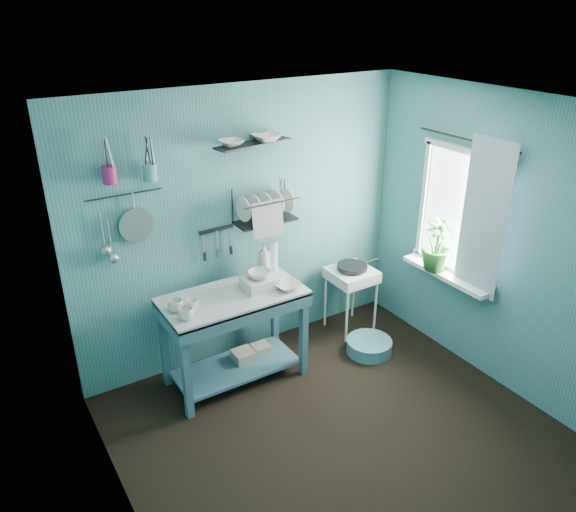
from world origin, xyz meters
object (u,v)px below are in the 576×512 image
potted_plant (437,245)px  floor_basin (369,346)px  mug_right (176,306)px  mug_left (186,314)px  utensil_cup_magenta (109,175)px  soap_bottle (264,259)px  frying_pan (352,267)px  work_counter (235,338)px  dish_rack (265,205)px  storage_tin_small (261,354)px  utensil_cup_teal (150,172)px  storage_tin_large (243,361)px  colander (136,225)px  wash_tub (260,283)px  water_bottle (273,256)px  hotplate_stand (350,300)px  mug_mid (193,305)px

potted_plant → floor_basin: (-0.55, 0.19, -1.00)m
mug_right → floor_basin: (1.77, -0.31, -0.84)m
mug_left → utensil_cup_magenta: bearing=121.3°
soap_bottle → floor_basin: 1.37m
frying_pan → floor_basin: size_ratio=0.69×
potted_plant → work_counter: bearing=164.5°
dish_rack → storage_tin_small: size_ratio=2.75×
utensil_cup_teal → utensil_cup_magenta: bearing=180.0°
utensil_cup_magenta → potted_plant: bearing=-18.1°
work_counter → mug_left: size_ratio=9.81×
utensil_cup_teal → storage_tin_large: 1.91m
frying_pan → colander: colander is taller
wash_tub → storage_tin_small: bearing=63.4°
soap_bottle → frying_pan: (0.95, -0.07, -0.29)m
utensil_cup_magenta → wash_tub: bearing=-19.5°
wash_tub → storage_tin_small: size_ratio=1.40×
dish_rack → floor_basin: dish_rack is taller
mug_left → potted_plant: bearing=-8.5°
colander → potted_plant: 2.64m
water_bottle → soap_bottle: bearing=-168.7°
water_bottle → mug_right: bearing=-167.8°
wash_tub → dish_rack: bearing=52.0°
potted_plant → storage_tin_small: 1.90m
dish_rack → colander: size_ratio=1.96×
water_bottle → utensil_cup_teal: 1.36m
dish_rack → colander: bearing=179.7°
dish_rack → storage_tin_large: (-0.40, -0.25, -1.36)m
hotplate_stand → utensil_cup_teal: (-1.85, 0.22, 1.56)m
hotplate_stand → utensil_cup_teal: 2.44m
mug_mid → mug_right: size_ratio=0.81×
water_bottle → utensil_cup_magenta: bearing=174.4°
utensil_cup_magenta → storage_tin_small: size_ratio=0.65×
work_counter → mug_right: bearing=175.2°
mug_mid → soap_bottle: size_ratio=0.33×
utensil_cup_teal → colander: bearing=168.2°
frying_pan → potted_plant: potted_plant is taller
mug_left → mug_mid: 0.14m
mug_mid → dish_rack: (0.88, 0.36, 0.57)m
potted_plant → dish_rack: bearing=148.8°
mug_mid → floor_basin: mug_mid is taller
wash_tub → soap_bottle: (0.17, 0.22, 0.10)m
colander → storage_tin_large: 1.59m
frying_pan → utensil_cup_teal: utensil_cup_teal is taller
water_bottle → dish_rack: 0.48m
soap_bottle → hotplate_stand: size_ratio=0.44×
mug_right → colander: bearing=108.7°
mug_right → potted_plant: bearing=-12.3°
wash_tub → potted_plant: size_ratio=0.59×
soap_bottle → dish_rack: 0.48m
utensil_cup_magenta → mug_left: bearing=-58.7°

